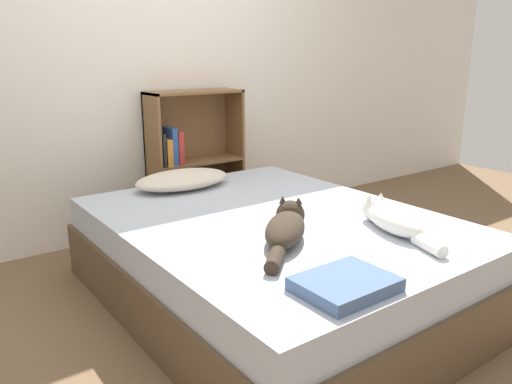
# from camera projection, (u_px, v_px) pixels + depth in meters

# --- Properties ---
(ground_plane) EXTENTS (8.00, 8.00, 0.00)m
(ground_plane) POSITION_uv_depth(u_px,v_px,m) (272.00, 299.00, 2.71)
(ground_plane) COLOR brown
(wall_back) EXTENTS (8.00, 0.06, 2.50)m
(wall_back) POSITION_uv_depth(u_px,v_px,m) (148.00, 59.00, 3.49)
(wall_back) COLOR white
(wall_back) RESTS_ON ground_plane
(bed) EXTENTS (1.54, 2.02, 0.47)m
(bed) POSITION_uv_depth(u_px,v_px,m) (273.00, 259.00, 2.65)
(bed) COLOR brown
(bed) RESTS_ON ground_plane
(pillow) EXTENTS (0.61, 0.36, 0.11)m
(pillow) POSITION_uv_depth(u_px,v_px,m) (183.00, 179.00, 3.13)
(pillow) COLOR beige
(pillow) RESTS_ON bed
(cat_light) EXTENTS (0.27, 0.57, 0.15)m
(cat_light) POSITION_uv_depth(u_px,v_px,m) (391.00, 219.00, 2.37)
(cat_light) COLOR white
(cat_light) RESTS_ON bed
(cat_dark) EXTENTS (0.51, 0.48, 0.16)m
(cat_dark) POSITION_uv_depth(u_px,v_px,m) (286.00, 227.00, 2.25)
(cat_dark) COLOR #33281E
(cat_dark) RESTS_ON bed
(bookshelf) EXTENTS (0.70, 0.26, 1.03)m
(bookshelf) POSITION_uv_depth(u_px,v_px,m) (190.00, 159.00, 3.72)
(bookshelf) COLOR brown
(bookshelf) RESTS_ON ground_plane
(blanket_fold) EXTENTS (0.34, 0.26, 0.05)m
(blanket_fold) POSITION_uv_depth(u_px,v_px,m) (345.00, 284.00, 1.77)
(blanket_fold) COLOR #4C668E
(blanket_fold) RESTS_ON bed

